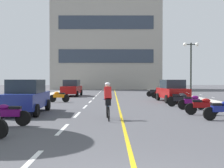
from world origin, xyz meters
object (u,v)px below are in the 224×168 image
at_px(motorcycle_3, 222,110).
at_px(motorcycle_6, 181,100).
at_px(parked_car_far, 72,88).
at_px(motorcycle_10, 160,93).
at_px(motorcycle_8, 60,96).
at_px(motorcycle_11, 155,92).
at_px(motorcycle_5, 193,102).
at_px(motorcycle_9, 164,94).
at_px(motorcycle_4, 203,106).
at_px(street_lamp_mid, 192,57).
at_px(cyclist_rider, 108,100).
at_px(motorcycle_2, 9,114).
at_px(parked_car_near, 27,96).
at_px(parked_car_mid, 173,91).
at_px(motorcycle_7, 180,98).

relative_size(motorcycle_3, motorcycle_6, 1.01).
xyz_separation_m(parked_car_far, motorcycle_10, (9.26, -3.36, -0.44)).
distance_m(motorcycle_8, motorcycle_10, 10.21).
bearing_deg(motorcycle_11, motorcycle_3, -88.80).
distance_m(motorcycle_5, motorcycle_8, 10.58).
height_order(motorcycle_6, motorcycle_9, same).
relative_size(parked_car_far, motorcycle_4, 2.51).
distance_m(street_lamp_mid, motorcycle_5, 9.20).
height_order(street_lamp_mid, motorcycle_6, street_lamp_mid).
bearing_deg(motorcycle_9, motorcycle_5, -89.24).
height_order(motorcycle_8, cyclist_rider, cyclist_rider).
relative_size(motorcycle_4, motorcycle_5, 1.00).
distance_m(motorcycle_5, cyclist_rider, 6.40).
bearing_deg(parked_car_far, motorcycle_5, -55.08).
bearing_deg(motorcycle_2, motorcycle_9, 57.87).
xyz_separation_m(parked_car_near, motorcycle_2, (0.55, -3.84, -0.44)).
xyz_separation_m(motorcycle_6, motorcycle_10, (0.14, 8.36, 0.00)).
xyz_separation_m(parked_car_near, motorcycle_11, (9.15, 13.91, -0.44)).
height_order(motorcycle_9, motorcycle_10, same).
distance_m(motorcycle_3, cyclist_rider, 5.11).
relative_size(parked_car_mid, motorcycle_5, 2.53).
relative_size(street_lamp_mid, parked_car_far, 1.20).
bearing_deg(motorcycle_11, parked_car_far, 171.69).
bearing_deg(motorcycle_5, motorcycle_2, -147.55).
xyz_separation_m(motorcycle_10, motorcycle_11, (-0.19, 2.03, 0.00)).
relative_size(motorcycle_2, motorcycle_9, 1.00).
xyz_separation_m(motorcycle_2, motorcycle_3, (8.94, 1.46, 0.00)).
height_order(parked_car_near, motorcycle_3, parked_car_near).
bearing_deg(cyclist_rider, motorcycle_8, 114.01).
bearing_deg(motorcycle_5, motorcycle_8, 149.86).
height_order(motorcycle_2, motorcycle_5, same).
bearing_deg(motorcycle_8, parked_car_mid, 2.88).
relative_size(motorcycle_7, motorcycle_11, 1.01).
bearing_deg(parked_car_near, motorcycle_6, 20.93).
height_order(parked_car_far, motorcycle_3, parked_car_far).
height_order(parked_car_far, cyclist_rider, parked_car_far).
height_order(parked_car_near, motorcycle_7, parked_car_near).
xyz_separation_m(parked_car_far, motorcycle_11, (9.07, -1.33, -0.44)).
distance_m(motorcycle_7, motorcycle_11, 8.94).
relative_size(motorcycle_5, motorcycle_6, 1.01).
bearing_deg(parked_car_far, parked_car_near, -90.28).
xyz_separation_m(parked_car_mid, cyclist_rider, (-5.18, -9.69, -0.03)).
bearing_deg(parked_car_mid, motorcycle_11, 93.94).
distance_m(parked_car_far, motorcycle_11, 9.18).
relative_size(street_lamp_mid, cyclist_rider, 2.90).
distance_m(street_lamp_mid, motorcycle_6, 7.81).
distance_m(motorcycle_4, motorcycle_6, 4.12).
distance_m(motorcycle_3, motorcycle_5, 4.19).
relative_size(motorcycle_3, motorcycle_7, 1.01).
bearing_deg(motorcycle_4, parked_car_far, 119.99).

